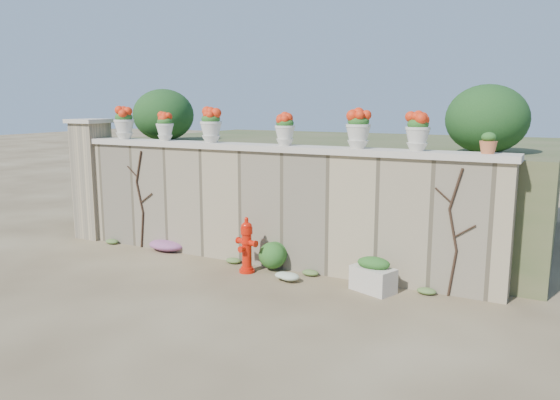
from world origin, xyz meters
The scene contains 21 objects.
ground centered at (0.00, 0.00, 0.00)m, with size 80.00×80.00×0.00m, color brown.
stone_wall centered at (0.00, 1.80, 1.00)m, with size 8.00×0.40×2.00m, color #9A8967.
wall_cap centered at (0.00, 1.80, 2.05)m, with size 8.10×0.52×0.10m, color beige.
gate_pillar centered at (-4.15, 1.80, 1.26)m, with size 0.72×0.72×2.48m.
raised_fill centered at (0.00, 5.00, 1.00)m, with size 9.00×6.00×2.00m, color #384C23.
back_shrub_left centered at (-3.20, 3.00, 2.55)m, with size 1.30×1.30×1.10m, color #143814.
back_shrub_right centered at (3.40, 3.00, 2.55)m, with size 1.30×1.30×1.10m, color #143814.
vine_left centered at (-2.67, 1.58, 0.99)m, with size 0.60×0.04×1.91m.
vine_right centered at (3.23, 1.58, 0.99)m, with size 0.60×0.04×1.91m.
fire_hydrant centered at (-0.02, 1.18, 0.47)m, with size 0.41×0.29×0.94m.
planter_box centered at (2.15, 1.26, 0.25)m, with size 0.73×0.58×0.54m.
green_shrub centered at (0.22, 1.50, 0.30)m, with size 0.62×0.56×0.59m, color #1E5119.
magenta_clump centered at (-2.00, 1.53, 0.13)m, with size 0.95×0.63×0.25m, color #CA28B9.
white_flowers centered at (0.82, 1.04, 0.10)m, with size 0.54×0.43×0.20m, color white.
urn_pot_0 centered at (-3.20, 1.80, 2.41)m, with size 0.39×0.39×0.62m.
urn_pot_1 centered at (-2.18, 1.80, 2.36)m, with size 0.33×0.33×0.52m.
urn_pot_2 centered at (-1.13, 1.80, 2.40)m, with size 0.39×0.39×0.61m.
urn_pot_3 centered at (0.37, 1.80, 2.37)m, with size 0.34×0.34×0.54m.
urn_pot_4 centered at (1.66, 1.80, 2.40)m, with size 0.39×0.39×0.61m.
urn_pot_5 centered at (2.59, 1.80, 2.38)m, with size 0.36×0.36×0.57m.
terracotta_pot centered at (3.59, 1.80, 2.23)m, with size 0.24×0.24×0.29m.
Camera 1 is at (4.58, -6.36, 2.81)m, focal length 35.00 mm.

